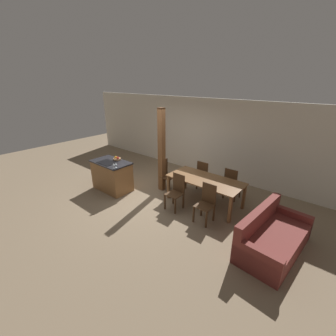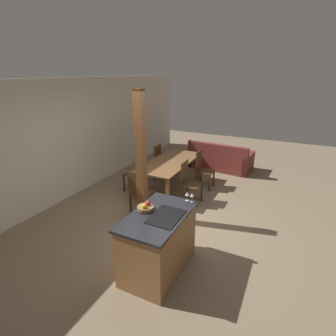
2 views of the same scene
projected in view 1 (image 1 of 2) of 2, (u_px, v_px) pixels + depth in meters
ground_plane at (149, 194)px, 6.88m from camera, size 16.00×16.00×0.00m
wall_back at (198, 136)px, 8.24m from camera, size 11.20×0.08×2.70m
kitchen_island at (112, 175)px, 7.03m from camera, size 1.25×0.74×0.94m
fruit_bowl at (117, 159)px, 6.97m from camera, size 0.24×0.24×0.12m
wine_glass_near at (114, 165)px, 6.27m from camera, size 0.07×0.07×0.15m
wine_glass_middle at (116, 164)px, 6.33m from camera, size 0.07×0.07×0.15m
dining_table at (205, 182)px, 6.15m from camera, size 2.05×0.96×0.74m
dining_chair_near_left at (176, 191)px, 5.98m from camera, size 0.40×0.40×0.96m
dining_chair_near_right at (206, 203)px, 5.43m from camera, size 0.40×0.40×0.96m
dining_chair_far_left at (204, 175)px, 6.98m from camera, size 0.40×0.40×0.96m
dining_chair_far_right at (232, 183)px, 6.43m from camera, size 0.40×0.40×0.96m
dining_chair_head_end at (166, 174)px, 7.05m from camera, size 0.40×0.40×0.96m
couch at (272, 238)px, 4.55m from camera, size 1.04×1.90×0.83m
timber_post at (162, 151)px, 6.73m from camera, size 0.17×0.17×2.54m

